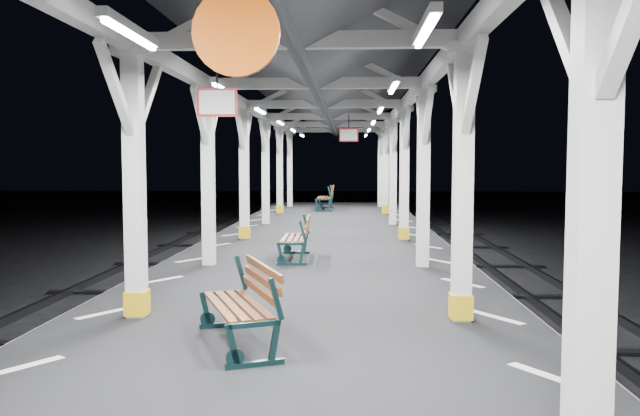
{
  "coord_description": "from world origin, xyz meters",
  "views": [
    {
      "loc": [
        0.64,
        -5.54,
        2.91
      ],
      "look_at": [
        0.17,
        4.39,
        2.2
      ],
      "focal_mm": 35.0,
      "sensor_mm": 36.0,
      "label": 1
    }
  ],
  "objects": [
    {
      "name": "hazard_stripes_left",
      "position": [
        -2.45,
        0.0,
        1.0
      ],
      "size": [
        1.0,
        48.0,
        0.01
      ],
      "primitive_type": "cube",
      "color": "silver",
      "rests_on": "platform"
    },
    {
      "name": "hazard_stripes_right",
      "position": [
        2.45,
        0.0,
        1.0
      ],
      "size": [
        1.0,
        48.0,
        0.01
      ],
      "primitive_type": "cube",
      "color": "silver",
      "rests_on": "platform"
    },
    {
      "name": "bench_mid",
      "position": [
        -0.45,
        0.89,
        1.45
      ],
      "size": [
        1.13,
        1.67,
        0.85
      ],
      "rotation": [
        0.0,
        0.0,
        0.39
      ],
      "color": "black",
      "rests_on": "platform"
    },
    {
      "name": "bench_far",
      "position": [
        -0.36,
        6.75,
        1.46
      ],
      "size": [
        0.64,
        1.59,
        0.86
      ],
      "rotation": [
        0.0,
        0.0,
        0.03
      ],
      "color": "black",
      "rests_on": "platform"
    },
    {
      "name": "bench_extra",
      "position": [
        -0.27,
        20.02,
        1.54
      ],
      "size": [
        0.74,
        1.89,
        1.02
      ],
      "rotation": [
        0.0,
        0.0,
        -0.02
      ],
      "color": "black",
      "rests_on": "platform"
    }
  ]
}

